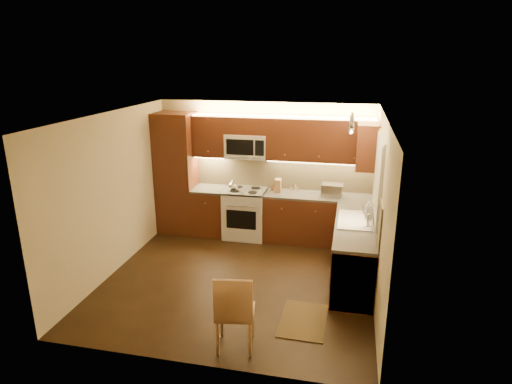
% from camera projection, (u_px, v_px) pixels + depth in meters
% --- Properties ---
extents(floor, '(4.00, 4.00, 0.01)m').
position_uv_depth(floor, '(239.00, 279.00, 6.78)').
color(floor, black).
rests_on(floor, ground).
extents(ceiling, '(4.00, 4.00, 0.01)m').
position_uv_depth(ceiling, '(237.00, 116.00, 6.03)').
color(ceiling, beige).
rests_on(ceiling, ground).
extents(wall_back, '(4.00, 0.01, 2.50)m').
position_uv_depth(wall_back, '(265.00, 169.00, 8.27)').
color(wall_back, beige).
rests_on(wall_back, ground).
extents(wall_front, '(4.00, 0.01, 2.50)m').
position_uv_depth(wall_front, '(189.00, 263.00, 4.54)').
color(wall_front, beige).
rests_on(wall_front, ground).
extents(wall_left, '(0.01, 4.00, 2.50)m').
position_uv_depth(wall_left, '(113.00, 193.00, 6.81)').
color(wall_left, beige).
rests_on(wall_left, ground).
extents(wall_right, '(0.01, 4.00, 2.50)m').
position_uv_depth(wall_right, '(380.00, 212.00, 6.00)').
color(wall_right, beige).
rests_on(wall_right, ground).
extents(pantry, '(0.70, 0.60, 2.30)m').
position_uv_depth(pantry, '(177.00, 173.00, 8.36)').
color(pantry, '#43200E').
rests_on(pantry, floor).
extents(base_cab_back_left, '(0.62, 0.60, 0.86)m').
position_uv_depth(base_cab_back_left, '(211.00, 212.00, 8.44)').
color(base_cab_back_left, '#43200E').
rests_on(base_cab_back_left, floor).
extents(counter_back_left, '(0.62, 0.60, 0.04)m').
position_uv_depth(counter_back_left, '(210.00, 189.00, 8.30)').
color(counter_back_left, '#3D3B38').
rests_on(counter_back_left, base_cab_back_left).
extents(base_cab_back_right, '(1.92, 0.60, 0.86)m').
position_uv_depth(base_cab_back_right, '(317.00, 220.00, 8.02)').
color(base_cab_back_right, '#43200E').
rests_on(base_cab_back_right, floor).
extents(counter_back_right, '(1.92, 0.60, 0.04)m').
position_uv_depth(counter_back_right, '(318.00, 196.00, 7.89)').
color(counter_back_right, '#3D3B38').
rests_on(counter_back_right, base_cab_back_right).
extents(base_cab_right, '(0.60, 2.00, 0.86)m').
position_uv_depth(base_cab_right, '(353.00, 253.00, 6.67)').
color(base_cab_right, '#43200E').
rests_on(base_cab_right, floor).
extents(counter_right, '(0.60, 2.00, 0.04)m').
position_uv_depth(counter_right, '(355.00, 225.00, 6.54)').
color(counter_right, '#3D3B38').
rests_on(counter_right, base_cab_right).
extents(dishwasher, '(0.58, 0.60, 0.84)m').
position_uv_depth(dishwasher, '(353.00, 274.00, 6.02)').
color(dishwasher, silver).
rests_on(dishwasher, floor).
extents(backsplash_back, '(3.30, 0.02, 0.60)m').
position_uv_depth(backsplash_back, '(283.00, 173.00, 8.20)').
color(backsplash_back, tan).
rests_on(backsplash_back, wall_back).
extents(backsplash_right, '(0.02, 2.00, 0.60)m').
position_uv_depth(backsplash_right, '(377.00, 206.00, 6.39)').
color(backsplash_right, tan).
rests_on(backsplash_right, wall_right).
extents(upper_cab_back_left, '(0.62, 0.35, 0.75)m').
position_uv_depth(upper_cab_back_left, '(211.00, 136.00, 8.12)').
color(upper_cab_back_left, '#43200E').
rests_on(upper_cab_back_left, wall_back).
extents(upper_cab_back_right, '(1.92, 0.35, 0.75)m').
position_uv_depth(upper_cab_back_right, '(321.00, 140.00, 7.71)').
color(upper_cab_back_right, '#43200E').
rests_on(upper_cab_back_right, wall_back).
extents(upper_cab_bridge, '(0.76, 0.35, 0.31)m').
position_uv_depth(upper_cab_bridge, '(247.00, 125.00, 7.92)').
color(upper_cab_bridge, '#43200E').
rests_on(upper_cab_bridge, wall_back).
extents(upper_cab_right_corner, '(0.35, 0.50, 0.75)m').
position_uv_depth(upper_cab_right_corner, '(368.00, 147.00, 7.15)').
color(upper_cab_right_corner, '#43200E').
rests_on(upper_cab_right_corner, wall_right).
extents(stove, '(0.76, 0.65, 0.92)m').
position_uv_depth(stove, '(245.00, 213.00, 8.26)').
color(stove, silver).
rests_on(stove, floor).
extents(microwave, '(0.76, 0.38, 0.44)m').
position_uv_depth(microwave, '(247.00, 146.00, 8.01)').
color(microwave, silver).
rests_on(microwave, wall_back).
extents(window_frame, '(0.03, 1.44, 1.24)m').
position_uv_depth(window_frame, '(379.00, 177.00, 6.41)').
color(window_frame, silver).
rests_on(window_frame, wall_right).
extents(window_blinds, '(0.02, 1.36, 1.16)m').
position_uv_depth(window_blinds, '(377.00, 177.00, 6.41)').
color(window_blinds, silver).
rests_on(window_blinds, wall_right).
extents(sink, '(0.52, 0.86, 0.15)m').
position_uv_depth(sink, '(356.00, 216.00, 6.65)').
color(sink, silver).
rests_on(sink, counter_right).
extents(faucet, '(0.20, 0.04, 0.30)m').
position_uv_depth(faucet, '(368.00, 212.00, 6.59)').
color(faucet, silver).
rests_on(faucet, counter_right).
extents(track_light_bar, '(0.04, 1.20, 0.03)m').
position_uv_depth(track_light_bar, '(352.00, 118.00, 6.10)').
color(track_light_bar, silver).
rests_on(track_light_bar, ceiling).
extents(kettle, '(0.23, 0.23, 0.21)m').
position_uv_depth(kettle, '(233.00, 185.00, 8.07)').
color(kettle, silver).
rests_on(kettle, stove).
extents(toaster_oven, '(0.39, 0.30, 0.22)m').
position_uv_depth(toaster_oven, '(332.00, 190.00, 7.81)').
color(toaster_oven, silver).
rests_on(toaster_oven, counter_back_right).
extents(knife_block, '(0.12, 0.18, 0.24)m').
position_uv_depth(knife_block, '(278.00, 185.00, 8.05)').
color(knife_block, '#A8724B').
rests_on(knife_block, counter_back_right).
extents(spice_jar_a, '(0.06, 0.06, 0.10)m').
position_uv_depth(spice_jar_a, '(291.00, 188.00, 8.10)').
color(spice_jar_a, silver).
rests_on(spice_jar_a, counter_back_right).
extents(spice_jar_b, '(0.05, 0.05, 0.09)m').
position_uv_depth(spice_jar_b, '(272.00, 188.00, 8.17)').
color(spice_jar_b, brown).
rests_on(spice_jar_b, counter_back_right).
extents(spice_jar_c, '(0.06, 0.06, 0.09)m').
position_uv_depth(spice_jar_c, '(297.00, 189.00, 8.10)').
color(spice_jar_c, silver).
rests_on(spice_jar_c, counter_back_right).
extents(spice_jar_d, '(0.05, 0.05, 0.10)m').
position_uv_depth(spice_jar_d, '(295.00, 187.00, 8.18)').
color(spice_jar_d, '#AE7C34').
rests_on(spice_jar_d, counter_back_right).
extents(soap_bottle, '(0.13, 0.13, 0.21)m').
position_uv_depth(soap_bottle, '(368.00, 208.00, 6.92)').
color(soap_bottle, silver).
rests_on(soap_bottle, counter_right).
extents(rug, '(0.60, 0.89, 0.01)m').
position_uv_depth(rug, '(303.00, 320.00, 5.71)').
color(rug, black).
rests_on(rug, floor).
extents(dining_chair, '(0.50, 0.50, 0.98)m').
position_uv_depth(dining_chair, '(235.00, 310.00, 5.07)').
color(dining_chair, '#A8724B').
rests_on(dining_chair, floor).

